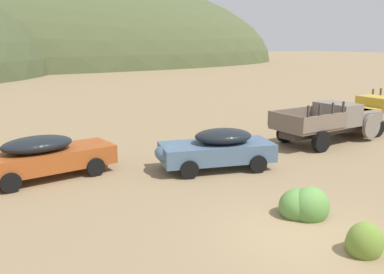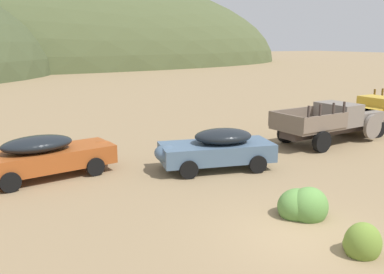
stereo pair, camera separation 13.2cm
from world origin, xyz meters
TOP-DOWN VIEW (x-y plane):
  - ground_plane at (0.00, 0.00)m, footprint 300.00×300.00m
  - hill_far_left at (4.35, 82.74)m, footprint 117.54×52.22m
  - car_oxide_orange at (-4.59, 8.05)m, footprint 5.22×2.35m
  - car_chalk_blue at (1.06, 5.99)m, footprint 4.81×2.79m
  - truck_primer_gray at (8.72, 7.08)m, footprint 6.10×2.76m
  - truck_faded_yellow at (12.72, 7.69)m, footprint 5.84×2.42m
  - bush_lone_scrub at (0.61, -1.36)m, footprint 0.95×0.92m
  - bush_front_left at (2.66, 9.03)m, footprint 0.96×0.74m
  - bush_between_trucks at (0.95, 0.88)m, footprint 1.38×1.28m

SIDE VIEW (x-z plane):
  - ground_plane at x=0.00m, z-range 0.00..0.00m
  - hill_far_left at x=4.35m, z-range -19.26..19.26m
  - bush_front_left at x=2.66m, z-range -0.20..0.57m
  - bush_lone_scrub at x=0.61m, z-range -0.26..0.73m
  - bush_between_trucks at x=0.95m, z-range -0.28..0.85m
  - car_chalk_blue at x=1.06m, z-range 0.03..1.60m
  - car_oxide_orange at x=-4.59m, z-range 0.03..1.60m
  - truck_faded_yellow at x=12.72m, z-range -0.09..2.07m
  - truck_primer_gray at x=8.72m, z-range -0.06..2.10m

